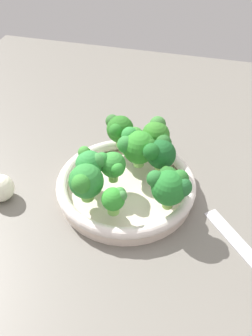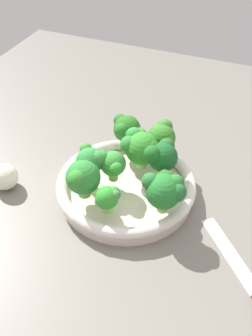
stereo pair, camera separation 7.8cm
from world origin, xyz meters
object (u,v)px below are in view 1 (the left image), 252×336
(broccoli_floret_9, at_px, (170,187))
(broccoli_floret_0, at_px, (157,134))
(bowl, at_px, (126,187))
(broccoli_floret_8, at_px, (136,145))
(broccoli_floret_4, at_px, (112,165))
(broccoli_floret_5, at_px, (168,178))
(broccoli_floret_1, at_px, (90,164))
(broccoli_floret_3, at_px, (115,199))
(broccoli_floret_7, at_px, (85,182))
(broccoli_floret_6, at_px, (119,128))
(garlic_bulb, at_px, (0,188))
(broccoli_floret_2, at_px, (159,152))

(broccoli_floret_9, bearing_deg, broccoli_floret_0, 109.69)
(bowl, relative_size, broccoli_floret_9, 3.41)
(broccoli_floret_0, bearing_deg, broccoli_floret_8, -122.56)
(broccoli_floret_4, bearing_deg, broccoli_floret_5, -1.65)
(broccoli_floret_1, relative_size, broccoli_floret_3, 1.32)
(broccoli_floret_7, bearing_deg, broccoli_floret_1, 98.54)
(broccoli_floret_0, xyz_separation_m, broccoli_floret_6, (-0.08, 0.00, -0.00))
(bowl, bearing_deg, broccoli_floret_4, -158.78)
(bowl, height_order, broccoli_floret_4, broccoli_floret_4)
(broccoli_floret_6, height_order, broccoli_floret_7, broccoli_floret_7)
(broccoli_floret_1, distance_m, garlic_bulb, 0.19)
(broccoli_floret_7, bearing_deg, broccoli_floret_4, 63.20)
(broccoli_floret_0, relative_size, broccoli_floret_3, 1.42)
(broccoli_floret_0, bearing_deg, garlic_bulb, -147.83)
(broccoli_floret_6, bearing_deg, broccoli_floret_3, -77.09)
(broccoli_floret_2, xyz_separation_m, broccoli_floret_4, (-0.08, -0.05, -0.01))
(broccoli_floret_0, height_order, garlic_bulb, broccoli_floret_0)
(broccoli_floret_5, bearing_deg, broccoli_floret_9, -74.10)
(broccoli_floret_1, bearing_deg, broccoli_floret_3, -44.96)
(broccoli_floret_0, distance_m, broccoli_floret_7, 0.20)
(broccoli_floret_2, relative_size, broccoli_floret_5, 1.38)
(garlic_bulb, bearing_deg, broccoli_floret_5, 10.46)
(broccoli_floret_6, bearing_deg, broccoli_floret_5, -43.11)
(bowl, distance_m, broccoli_floret_0, 0.13)
(broccoli_floret_0, distance_m, garlic_bulb, 0.33)
(broccoli_floret_9, bearing_deg, broccoli_floret_1, 169.75)
(bowl, distance_m, garlic_bulb, 0.25)
(broccoli_floret_6, xyz_separation_m, broccoli_floret_8, (0.05, -0.05, 0.00))
(bowl, xyz_separation_m, broccoli_floret_5, (0.08, -0.01, 0.05))
(broccoli_floret_4, bearing_deg, broccoli_floret_8, 62.20)
(broccoli_floret_2, height_order, broccoli_floret_7, broccoli_floret_2)
(broccoli_floret_1, relative_size, broccoli_floret_6, 0.99)
(broccoli_floret_0, relative_size, broccoli_floret_9, 0.93)
(broccoli_floret_0, bearing_deg, broccoli_floret_3, -101.05)
(broccoli_floret_8, bearing_deg, bowl, -98.29)
(broccoli_floret_4, relative_size, broccoli_floret_8, 0.84)
(broccoli_floret_3, height_order, broccoli_floret_4, broccoli_floret_4)
(broccoli_floret_6, relative_size, broccoli_floret_8, 0.91)
(bowl, relative_size, broccoli_floret_7, 3.68)
(broccoli_floret_1, height_order, broccoli_floret_5, broccoli_floret_1)
(broccoli_floret_0, height_order, broccoli_floret_7, same)
(broccoli_floret_4, bearing_deg, broccoli_floret_9, -18.49)
(broccoli_floret_0, bearing_deg, broccoli_floret_5, -69.15)
(broccoli_floret_3, height_order, broccoli_floret_8, broccoli_floret_8)
(broccoli_floret_3, relative_size, broccoli_floret_8, 0.68)
(broccoli_floret_8, bearing_deg, broccoli_floret_1, -134.47)
(broccoli_floret_1, distance_m, broccoli_floret_6, 0.13)
(bowl, relative_size, broccoli_floret_6, 3.89)
(broccoli_floret_1, relative_size, broccoli_floret_4, 1.06)
(bowl, bearing_deg, broccoli_floret_5, -8.81)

